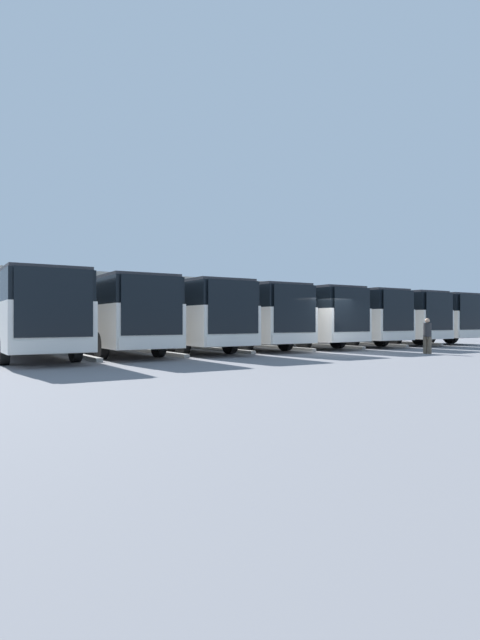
# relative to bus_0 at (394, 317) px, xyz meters

# --- Properties ---
(ground_plane) EXTENTS (600.00, 600.00, 0.00)m
(ground_plane) POSITION_rel_bus_0_xyz_m (12.16, 5.92, -1.78)
(ground_plane) COLOR slate
(bus_0) EXTENTS (3.42, 11.88, 3.17)m
(bus_0) POSITION_rel_bus_0_xyz_m (0.00, 0.00, 0.00)
(bus_0) COLOR silver
(bus_0) RESTS_ON ground_plane
(curb_divider_0) EXTENTS (0.68, 6.21, 0.15)m
(curb_divider_0) POSITION_rel_bus_0_xyz_m (1.74, 1.73, -1.70)
(curb_divider_0) COLOR #9E9E99
(curb_divider_0) RESTS_ON ground_plane
(bus_1) EXTENTS (3.42, 11.88, 3.17)m
(bus_1) POSITION_rel_bus_0_xyz_m (3.47, 0.09, 0.00)
(bus_1) COLOR silver
(bus_1) RESTS_ON ground_plane
(curb_divider_1) EXTENTS (0.68, 6.21, 0.15)m
(curb_divider_1) POSITION_rel_bus_0_xyz_m (5.21, 1.82, -1.70)
(curb_divider_1) COLOR #9E9E99
(curb_divider_1) RESTS_ON ground_plane
(bus_2) EXTENTS (3.42, 11.88, 3.17)m
(bus_2) POSITION_rel_bus_0_xyz_m (6.95, -0.04, 0.00)
(bus_2) COLOR silver
(bus_2) RESTS_ON ground_plane
(curb_divider_2) EXTENTS (0.68, 6.21, 0.15)m
(curb_divider_2) POSITION_rel_bus_0_xyz_m (8.68, 1.70, -1.70)
(curb_divider_2) COLOR #9E9E99
(curb_divider_2) RESTS_ON ground_plane
(bus_3) EXTENTS (3.42, 11.88, 3.17)m
(bus_3) POSITION_rel_bus_0_xyz_m (10.42, -0.09, 0.00)
(bus_3) COLOR silver
(bus_3) RESTS_ON ground_plane
(curb_divider_3) EXTENTS (0.68, 6.21, 0.15)m
(curb_divider_3) POSITION_rel_bus_0_xyz_m (12.16, 1.65, -1.70)
(curb_divider_3) COLOR #9E9E99
(curb_divider_3) RESTS_ON ground_plane
(bus_4) EXTENTS (3.42, 11.88, 3.17)m
(bus_4) POSITION_rel_bus_0_xyz_m (13.90, -0.29, 0.00)
(bus_4) COLOR silver
(bus_4) RESTS_ON ground_plane
(curb_divider_4) EXTENTS (0.68, 6.21, 0.15)m
(curb_divider_4) POSITION_rel_bus_0_xyz_m (15.63, 1.45, -1.70)
(curb_divider_4) COLOR #9E9E99
(curb_divider_4) RESTS_ON ground_plane
(bus_5) EXTENTS (3.42, 11.88, 3.17)m
(bus_5) POSITION_rel_bus_0_xyz_m (17.37, -0.02, 0.00)
(bus_5) COLOR silver
(bus_5) RESTS_ON ground_plane
(curb_divider_5) EXTENTS (0.68, 6.21, 0.15)m
(curb_divider_5) POSITION_rel_bus_0_xyz_m (19.11, 1.72, -1.70)
(curb_divider_5) COLOR #9E9E99
(curb_divider_5) RESTS_ON ground_plane
(bus_6) EXTENTS (3.42, 11.88, 3.17)m
(bus_6) POSITION_rel_bus_0_xyz_m (20.85, -0.03, 0.00)
(bus_6) COLOR silver
(bus_6) RESTS_ON ground_plane
(curb_divider_6) EXTENTS (0.68, 6.21, 0.15)m
(curb_divider_6) POSITION_rel_bus_0_xyz_m (22.58, 1.70, -1.70)
(curb_divider_6) COLOR #9E9E99
(curb_divider_6) RESTS_ON ground_plane
(bus_7) EXTENTS (3.42, 11.88, 3.17)m
(bus_7) POSITION_rel_bus_0_xyz_m (24.32, 0.45, 0.00)
(bus_7) COLOR silver
(bus_7) RESTS_ON ground_plane
(pedestrian) EXTENTS (0.42, 0.42, 1.57)m
(pedestrian) POSITION_rel_bus_0_xyz_m (9.42, 8.78, -0.93)
(pedestrian) COLOR brown
(pedestrian) RESTS_ON ground_plane
(station_building) EXTENTS (25.44, 14.68, 5.00)m
(station_building) POSITION_rel_bus_0_xyz_m (12.16, -18.68, 0.75)
(station_building) COLOR #A8A399
(station_building) RESTS_ON ground_plane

